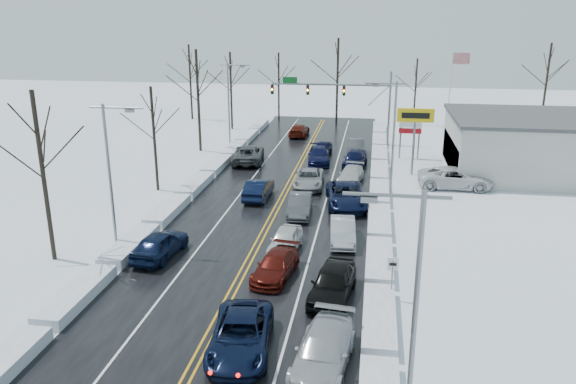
% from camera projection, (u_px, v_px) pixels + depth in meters
% --- Properties ---
extents(ground, '(160.00, 160.00, 0.00)m').
position_uv_depth(ground, '(264.00, 233.00, 37.35)').
color(ground, silver).
rests_on(ground, ground).
extents(road_surface, '(14.00, 84.00, 0.01)m').
position_uv_depth(road_surface, '(269.00, 222.00, 39.24)').
color(road_surface, black).
rests_on(road_surface, ground).
extents(snow_bank_left, '(1.53, 72.00, 0.62)m').
position_uv_depth(snow_bank_left, '(166.00, 216.00, 40.35)').
color(snow_bank_left, silver).
rests_on(snow_bank_left, ground).
extents(snow_bank_right, '(1.53, 72.00, 0.62)m').
position_uv_depth(snow_bank_right, '(379.00, 228.00, 38.12)').
color(snow_bank_right, silver).
rests_on(snow_bank_right, ground).
extents(traffic_signal_mast, '(13.28, 0.39, 8.00)m').
position_uv_depth(traffic_signal_mast, '(343.00, 94.00, 61.53)').
color(traffic_signal_mast, slate).
rests_on(traffic_signal_mast, ground).
extents(tires_plus_sign, '(3.20, 0.34, 6.00)m').
position_uv_depth(tires_plus_sign, '(415.00, 120.00, 49.35)').
color(tires_plus_sign, slate).
rests_on(tires_plus_sign, ground).
extents(used_vehicles_sign, '(2.20, 0.22, 4.65)m').
position_uv_depth(used_vehicles_sign, '(410.00, 126.00, 55.52)').
color(used_vehicles_sign, slate).
rests_on(used_vehicles_sign, ground).
extents(speed_limit_sign, '(0.55, 0.09, 2.35)m').
position_uv_depth(speed_limit_sign, '(393.00, 271.00, 28.13)').
color(speed_limit_sign, slate).
rests_on(speed_limit_sign, ground).
extents(flagpole, '(1.87, 1.20, 10.00)m').
position_uv_depth(flagpole, '(452.00, 90.00, 61.57)').
color(flagpole, silver).
rests_on(flagpole, ground).
extents(dealership_building, '(20.40, 12.40, 5.30)m').
position_uv_depth(dealership_building, '(566.00, 146.00, 49.98)').
color(dealership_building, '#B9BAB4').
rests_on(dealership_building, ground).
extents(streetlight_se, '(3.20, 0.25, 9.00)m').
position_uv_depth(streetlight_se, '(409.00, 302.00, 17.58)').
color(streetlight_se, slate).
rests_on(streetlight_se, ground).
extents(streetlight_ne, '(3.20, 0.25, 9.00)m').
position_uv_depth(streetlight_ne, '(391.00, 129.00, 43.94)').
color(streetlight_ne, slate).
rests_on(streetlight_ne, ground).
extents(streetlight_sw, '(3.20, 0.25, 9.00)m').
position_uv_depth(streetlight_sw, '(112.00, 166.00, 33.19)').
color(streetlight_sw, slate).
rests_on(streetlight_sw, ground).
extents(streetlight_nw, '(3.20, 0.25, 9.00)m').
position_uv_depth(streetlight_nw, '(230.00, 99.00, 59.54)').
color(streetlight_nw, slate).
rests_on(streetlight_nw, ground).
extents(tree_left_b, '(4.00, 4.00, 10.00)m').
position_uv_depth(tree_left_b, '(39.00, 144.00, 31.27)').
color(tree_left_b, '#2D231C').
rests_on(tree_left_b, ground).
extents(tree_left_c, '(3.40, 3.40, 8.50)m').
position_uv_depth(tree_left_c, '(153.00, 119.00, 44.62)').
color(tree_left_c, '#2D231C').
rests_on(tree_left_c, ground).
extents(tree_left_d, '(4.20, 4.20, 10.50)m').
position_uv_depth(tree_left_d, '(197.00, 81.00, 57.47)').
color(tree_left_d, '#2D231C').
rests_on(tree_left_d, ground).
extents(tree_left_e, '(3.80, 3.80, 9.50)m').
position_uv_depth(tree_left_e, '(231.00, 76.00, 68.92)').
color(tree_left_e, '#2D231C').
rests_on(tree_left_e, ground).
extents(tree_far_a, '(4.00, 4.00, 10.00)m').
position_uv_depth(tree_far_a, '(190.00, 67.00, 75.52)').
color(tree_far_a, '#2D231C').
rests_on(tree_far_a, ground).
extents(tree_far_b, '(3.60, 3.60, 9.00)m').
position_uv_depth(tree_far_b, '(279.00, 73.00, 74.91)').
color(tree_far_b, '#2D231C').
rests_on(tree_far_b, ground).
extents(tree_far_c, '(4.40, 4.40, 11.00)m').
position_uv_depth(tree_far_c, '(338.00, 65.00, 71.43)').
color(tree_far_c, '#2D231C').
rests_on(tree_far_c, ground).
extents(tree_far_d, '(3.40, 3.40, 8.50)m').
position_uv_depth(tree_far_d, '(416.00, 79.00, 71.91)').
color(tree_far_d, '#2D231C').
rests_on(tree_far_d, ground).
extents(tree_far_e, '(4.20, 4.20, 10.50)m').
position_uv_depth(tree_far_e, '(548.00, 69.00, 69.61)').
color(tree_far_e, '#2D231C').
rests_on(tree_far_e, ground).
extents(queued_car_2, '(3.10, 5.73, 1.53)m').
position_uv_depth(queued_car_2, '(241.00, 350.00, 24.33)').
color(queued_car_2, black).
rests_on(queued_car_2, ground).
extents(queued_car_3, '(2.46, 4.78, 1.33)m').
position_uv_depth(queued_car_3, '(276.00, 276.00, 31.16)').
color(queued_car_3, '#460E09').
rests_on(queued_car_3, ground).
extents(queued_car_4, '(1.97, 4.23, 1.40)m').
position_uv_depth(queued_car_4, '(285.00, 251.00, 34.56)').
color(queued_car_4, silver).
rests_on(queued_car_4, ground).
extents(queued_car_5, '(1.80, 4.59, 1.49)m').
position_uv_depth(queued_car_5, '(300.00, 215.00, 40.70)').
color(queued_car_5, '#424447').
rests_on(queued_car_5, ground).
extents(queued_car_6, '(2.64, 5.29, 1.44)m').
position_uv_depth(queued_car_6, '(309.00, 187.00, 47.25)').
color(queued_car_6, '#93979B').
rests_on(queued_car_6, ground).
extents(queued_car_7, '(2.61, 5.33, 1.49)m').
position_uv_depth(queued_car_7, '(319.00, 163.00, 54.84)').
color(queued_car_7, black).
rests_on(queued_car_7, ground).
extents(queued_car_8, '(2.11, 4.14, 1.35)m').
position_uv_depth(queued_car_8, '(322.00, 155.00, 57.98)').
color(queued_car_8, black).
rests_on(queued_car_8, ground).
extents(queued_car_11, '(2.71, 5.49, 1.54)m').
position_uv_depth(queued_car_11, '(323.00, 367.00, 23.21)').
color(queued_car_11, '#A2A6AA').
rests_on(queued_car_11, ground).
extents(queued_car_12, '(2.54, 5.14, 1.69)m').
position_uv_depth(queued_car_12, '(332.00, 298.00, 28.81)').
color(queued_car_12, black).
rests_on(queued_car_12, ground).
extents(queued_car_13, '(1.93, 4.56, 1.46)m').
position_uv_depth(queued_car_13, '(342.00, 242.00, 35.92)').
color(queued_car_13, '#A6A8AE').
rests_on(queued_car_13, ground).
extents(queued_car_14, '(3.62, 6.42, 1.69)m').
position_uv_depth(queued_car_14, '(346.00, 206.00, 42.55)').
color(queued_car_14, black).
rests_on(queued_car_14, ground).
extents(queued_car_15, '(2.42, 4.78, 1.33)m').
position_uv_depth(queued_car_15, '(351.00, 182.00, 48.54)').
color(queued_car_15, '#BDBEC0').
rests_on(queued_car_15, ground).
extents(queued_car_16, '(2.50, 5.08, 1.67)m').
position_uv_depth(queued_car_16, '(355.00, 167.00, 53.30)').
color(queued_car_16, black).
rests_on(queued_car_16, ground).
extents(queued_car_17, '(1.96, 5.07, 1.65)m').
position_uv_depth(queued_car_17, '(355.00, 155.00, 57.64)').
color(queued_car_17, '#3A3C3E').
rests_on(queued_car_17, ground).
extents(oncoming_car_0, '(1.74, 4.71, 1.54)m').
position_uv_depth(oncoming_car_0, '(259.00, 198.00, 44.35)').
color(oncoming_car_0, black).
rests_on(oncoming_car_0, ground).
extents(oncoming_car_1, '(3.63, 6.46, 1.70)m').
position_uv_depth(oncoming_car_1, '(249.00, 162.00, 55.04)').
color(oncoming_car_1, '#414446').
rests_on(oncoming_car_1, ground).
extents(oncoming_car_2, '(2.10, 4.99, 1.44)m').
position_uv_depth(oncoming_car_2, '(299.00, 136.00, 66.74)').
color(oncoming_car_2, '#52130A').
rests_on(oncoming_car_2, ground).
extents(oncoming_car_3, '(2.45, 4.93, 1.62)m').
position_uv_depth(oncoming_car_3, '(161.00, 257.00, 33.70)').
color(oncoming_car_3, black).
rests_on(oncoming_car_3, ground).
extents(parked_car_0, '(6.21, 2.88, 1.72)m').
position_uv_depth(parked_car_0, '(455.00, 188.00, 46.96)').
color(parked_car_0, silver).
rests_on(parked_car_0, ground).
extents(parked_car_1, '(2.41, 4.97, 1.39)m').
position_uv_depth(parked_car_1, '(488.00, 180.00, 49.22)').
color(parked_car_1, '#3C3F41').
rests_on(parked_car_1, ground).
extents(parked_car_2, '(1.65, 3.99, 1.35)m').
position_uv_depth(parked_car_2, '(453.00, 159.00, 56.18)').
color(parked_car_2, black).
rests_on(parked_car_2, ground).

